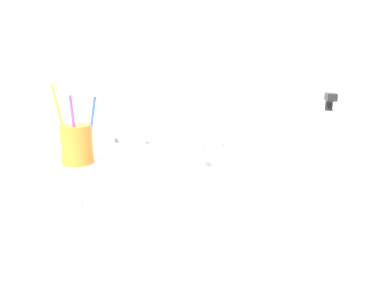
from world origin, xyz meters
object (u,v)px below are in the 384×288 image
toothbrush_purple (73,119)px  toothbrush_blue (92,119)px  faucet (201,139)px  soap_dispenser (326,141)px  toothbrush_yellow (59,112)px  toothbrush_cup (77,144)px

toothbrush_purple → toothbrush_blue: bearing=49.1°
faucet → soap_dispenser: bearing=-11.5°
faucet → toothbrush_blue: size_ratio=0.83×
toothbrush_yellow → toothbrush_blue: bearing=9.0°
toothbrush_yellow → toothbrush_purple: size_ratio=1.12×
toothbrush_blue → toothbrush_yellow: bearing=-171.0°
soap_dispenser → toothbrush_purple: bearing=-179.6°
toothbrush_blue → soap_dispenser: (0.53, -0.03, -0.03)m
toothbrush_yellow → soap_dispenser: size_ratio=1.17×
toothbrush_cup → toothbrush_blue: toothbrush_blue is taller
faucet → soap_dispenser: (0.28, -0.06, 0.02)m
faucet → toothbrush_blue: 0.26m
toothbrush_blue → toothbrush_purple: bearing=-130.9°
faucet → toothbrush_yellow: size_ratio=0.70×
faucet → toothbrush_cup: bearing=-172.8°
toothbrush_cup → toothbrush_purple: 0.07m
faucet → toothbrush_purple: 0.30m
toothbrush_cup → toothbrush_blue: 0.07m
toothbrush_purple → toothbrush_blue: toothbrush_purple is taller
toothbrush_cup → soap_dispenser: soap_dispenser is taller
toothbrush_purple → toothbrush_yellow: bearing=151.0°
toothbrush_yellow → soap_dispenser: 0.61m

